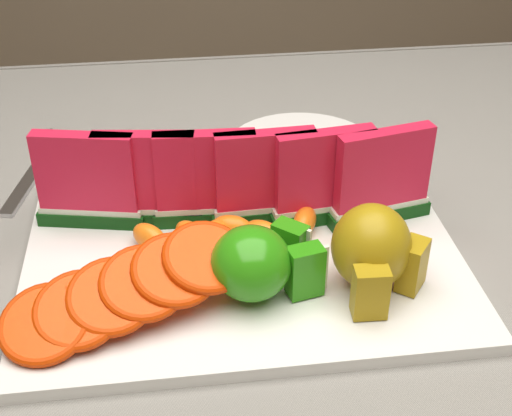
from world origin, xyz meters
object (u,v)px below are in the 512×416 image
at_px(platter, 243,256).
at_px(side_plate, 302,149).
at_px(pear_cluster, 374,250).
at_px(fork, 34,170).
at_px(apple_cluster, 259,262).

height_order(platter, side_plate, platter).
bearing_deg(side_plate, pear_cluster, -87.85).
distance_m(platter, fork, 0.29).
distance_m(apple_cluster, pear_cluster, 0.10).
bearing_deg(apple_cluster, fork, 130.92).
height_order(apple_cluster, side_plate, apple_cluster).
xyz_separation_m(pear_cluster, side_plate, (-0.01, 0.26, -0.05)).
bearing_deg(pear_cluster, fork, 140.86).
height_order(apple_cluster, fork, apple_cluster).
relative_size(apple_cluster, side_plate, 0.57).
xyz_separation_m(apple_cluster, side_plate, (0.09, 0.26, -0.04)).
height_order(apple_cluster, pear_cluster, pear_cluster).
distance_m(apple_cluster, side_plate, 0.28).
distance_m(side_plate, fork, 0.31).
bearing_deg(fork, side_plate, 0.72).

